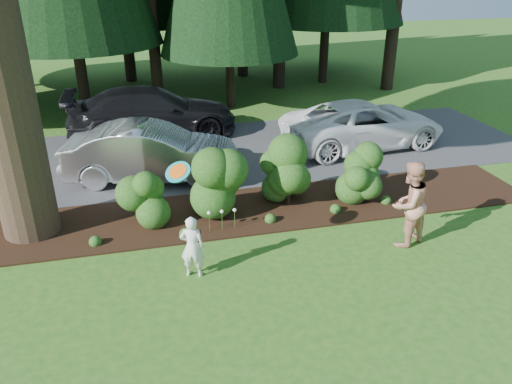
# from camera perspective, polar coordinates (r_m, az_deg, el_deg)

# --- Properties ---
(ground) EXTENTS (80.00, 80.00, 0.00)m
(ground) POSITION_cam_1_polar(r_m,az_deg,el_deg) (9.86, 0.46, -11.01)
(ground) COLOR #275D1A
(ground) RESTS_ON ground
(mulch_bed) EXTENTS (16.00, 2.50, 0.05)m
(mulch_bed) POSITION_cam_1_polar(r_m,az_deg,el_deg) (12.55, -3.21, -2.35)
(mulch_bed) COLOR black
(mulch_bed) RESTS_ON ground
(driveway) EXTENTS (22.00, 6.00, 0.03)m
(driveway) POSITION_cam_1_polar(r_m,az_deg,el_deg) (16.39, -6.04, 4.33)
(driveway) COLOR #38383A
(driveway) RESTS_ON ground
(shrub_row) EXTENTS (6.53, 1.60, 1.61)m
(shrub_row) POSITION_cam_1_polar(r_m,az_deg,el_deg) (12.26, 0.34, 1.06)
(shrub_row) COLOR #1C4314
(shrub_row) RESTS_ON ground
(lily_cluster) EXTENTS (0.69, 0.09, 0.57)m
(lily_cluster) POSITION_cam_1_polar(r_m,az_deg,el_deg) (11.55, -3.92, -2.34)
(lily_cluster) COLOR #1C4314
(lily_cluster) RESTS_ON ground
(car_silver_wagon) EXTENTS (5.09, 2.63, 1.60)m
(car_silver_wagon) POSITION_cam_1_polar(r_m,az_deg,el_deg) (14.43, -11.84, 4.42)
(car_silver_wagon) COLOR silver
(car_silver_wagon) RESTS_ON driveway
(car_white_suv) EXTENTS (5.70, 3.08, 1.52)m
(car_white_suv) POSITION_cam_1_polar(r_m,az_deg,el_deg) (17.17, 12.19, 7.60)
(car_white_suv) COLOR white
(car_white_suv) RESTS_ON driveway
(car_dark_suv) EXTENTS (5.86, 2.39, 1.70)m
(car_dark_suv) POSITION_cam_1_polar(r_m,az_deg,el_deg) (18.19, -11.76, 8.93)
(car_dark_suv) COLOR black
(car_dark_suv) RESTS_ON driveway
(child) EXTENTS (0.56, 0.46, 1.33)m
(child) POSITION_cam_1_polar(r_m,az_deg,el_deg) (9.96, -7.29, -6.24)
(child) COLOR white
(child) RESTS_ON ground
(adult) EXTENTS (1.16, 1.04, 1.96)m
(adult) POSITION_cam_1_polar(r_m,az_deg,el_deg) (11.32, 17.06, -1.33)
(adult) COLOR #D74C1C
(adult) RESTS_ON ground
(frisbee) EXTENTS (0.53, 0.45, 0.38)m
(frisbee) POSITION_cam_1_polar(r_m,az_deg,el_deg) (9.23, -8.92, 2.30)
(frisbee) COLOR teal
(frisbee) RESTS_ON ground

